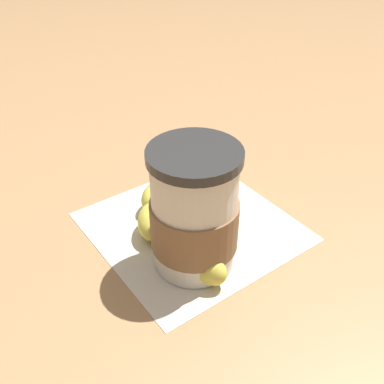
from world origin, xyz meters
TOP-DOWN VIEW (x-y plane):
  - ground_plane at (0.00, 0.00)m, footprint 3.00×3.00m
  - paper_napkin at (0.00, 0.00)m, footprint 0.23×0.23m
  - coffee_cup at (-0.05, 0.03)m, footprint 0.09×0.09m
  - muffin at (0.00, -0.01)m, footprint 0.07×0.07m
  - banana at (-0.01, 0.04)m, footprint 0.19×0.08m

SIDE VIEW (x-z plane):
  - ground_plane at x=0.00m, z-range 0.00..0.00m
  - paper_napkin at x=0.00m, z-range 0.00..0.00m
  - banana at x=-0.01m, z-range 0.00..0.04m
  - muffin at x=0.00m, z-range 0.00..0.09m
  - coffee_cup at x=-0.05m, z-range 0.00..0.13m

